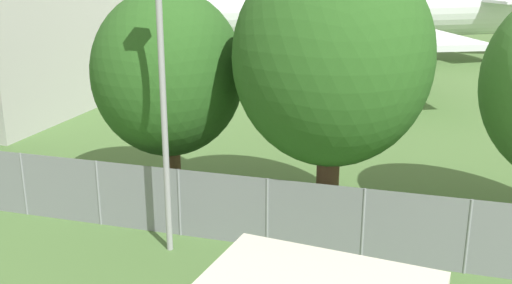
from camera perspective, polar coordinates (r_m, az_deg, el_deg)
perimeter_fence at (r=16.90m, az=-7.31°, el=-5.75°), size 56.07×0.07×1.97m
airplane at (r=43.22m, az=5.88°, el=12.48°), size 36.62×29.22×13.24m
tree_near_hangar at (r=18.30m, az=-8.37°, el=6.45°), size 4.58×4.58×6.74m
tree_behind_benches at (r=15.94m, az=7.26°, el=7.92°), size 5.27×5.27×7.93m
light_mast at (r=15.07m, az=-8.90°, el=5.57°), size 0.44×0.44×7.39m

